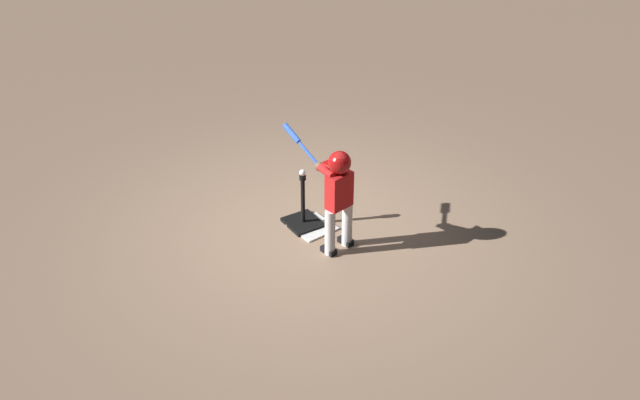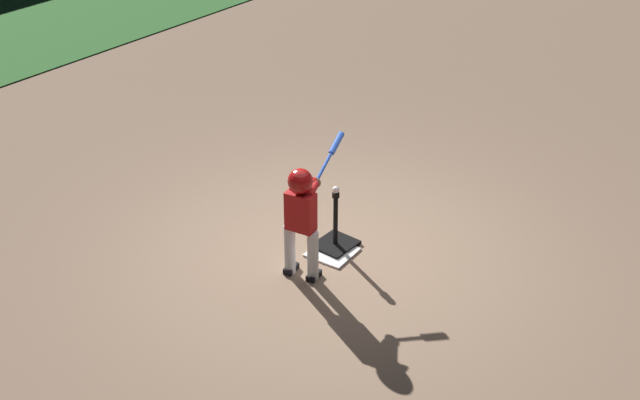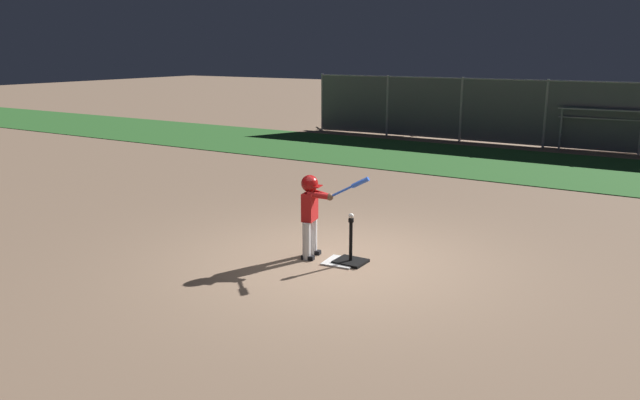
% 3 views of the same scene
% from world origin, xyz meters
% --- Properties ---
extents(ground_plane, '(90.00, 90.00, 0.00)m').
position_xyz_m(ground_plane, '(0.00, 0.00, 0.00)').
color(ground_plane, '#93755B').
extents(home_plate, '(0.48, 0.48, 0.02)m').
position_xyz_m(home_plate, '(0.01, -0.01, 0.01)').
color(home_plate, white).
rests_on(home_plate, ground_plane).
extents(batting_tee, '(0.42, 0.37, 0.64)m').
position_xyz_m(batting_tee, '(0.13, 0.04, 0.09)').
color(batting_tee, black).
rests_on(batting_tee, ground_plane).
extents(batter_child, '(0.98, 0.39, 1.23)m').
position_xyz_m(batter_child, '(-0.46, -0.02, 0.76)').
color(batter_child, silver).
rests_on(batter_child, ground_plane).
extents(baseball, '(0.07, 0.07, 0.07)m').
position_xyz_m(baseball, '(0.13, 0.04, 0.68)').
color(baseball, white).
rests_on(baseball, batting_tee).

